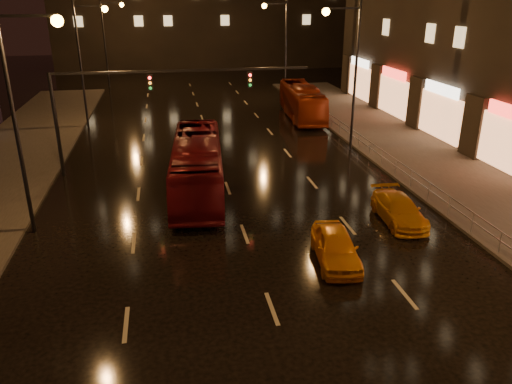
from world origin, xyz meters
TOP-DOWN VIEW (x-y plane):
  - ground at (0.00, 20.00)m, footprint 140.00×140.00m
  - sidewalk_right at (13.50, 15.00)m, footprint 7.00×70.00m
  - traffic_signal at (-5.06, 20.00)m, footprint 15.31×0.32m
  - railing_right at (10.20, 18.00)m, footprint 0.05×56.00m
  - bus_red at (-1.68, 15.84)m, footprint 3.51×11.22m
  - bus_curb at (8.83, 32.40)m, footprint 3.25×10.61m
  - taxi_near at (3.27, 6.80)m, footprint 2.10×4.20m
  - taxi_far at (7.57, 10.00)m, footprint 1.98×4.35m

SIDE VIEW (x-z plane):
  - ground at x=0.00m, z-range 0.00..0.00m
  - sidewalk_right at x=13.50m, z-range 0.00..0.15m
  - taxi_far at x=7.57m, z-range 0.00..1.24m
  - taxi_near at x=3.27m, z-range 0.00..1.37m
  - railing_right at x=10.20m, z-range 0.40..1.40m
  - bus_curb at x=8.83m, z-range 0.00..2.91m
  - bus_red at x=-1.68m, z-range 0.00..3.07m
  - traffic_signal at x=-5.06m, z-range 1.64..7.84m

